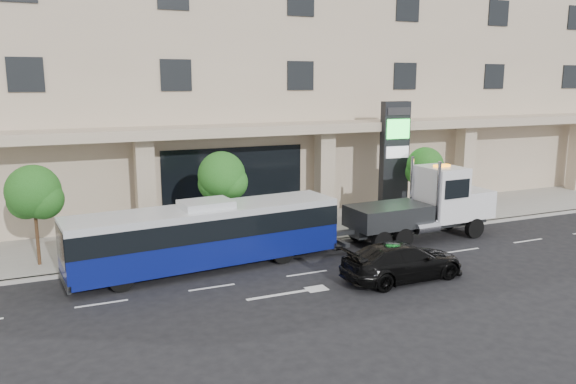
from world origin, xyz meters
The scene contains 11 objects.
ground centered at (0.00, 0.00, 0.00)m, with size 120.00×120.00×0.00m, color black.
sidewalk centered at (0.00, 5.00, 0.07)m, with size 120.00×6.00×0.15m, color gray.
curb centered at (0.00, 2.00, 0.07)m, with size 120.00×0.30×0.15m, color gray.
convention_center centered at (0.00, 15.42, 9.97)m, with size 60.00×17.60×20.00m.
tree_left centered at (-9.97, 3.59, 3.11)m, with size 2.27×2.20×4.22m.
tree_mid centered at (-1.97, 3.59, 3.26)m, with size 2.28×2.20×4.38m.
tree_right centered at (9.53, 3.59, 3.04)m, with size 2.10×2.00×4.04m.
city_bus centered at (-3.52, 0.81, 1.47)m, with size 11.58×3.48×2.89m.
tow_truck centered at (7.66, 0.85, 1.65)m, with size 8.85×2.49×4.02m.
black_sedan centered at (3.18, -3.57, 0.74)m, with size 2.08×5.11×1.48m, color black.
signage_pylon centered at (8.61, 5.26, 3.43)m, with size 1.64×0.69×6.46m.
Camera 1 is at (-9.34, -21.19, 7.70)m, focal length 35.00 mm.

